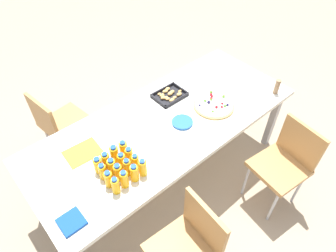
# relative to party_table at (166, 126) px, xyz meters

# --- Properties ---
(ground_plane) EXTENTS (12.00, 12.00, 0.00)m
(ground_plane) POSITION_rel_party_table_xyz_m (0.00, 0.00, -0.67)
(ground_plane) COLOR tan
(party_table) EXTENTS (2.34, 0.96, 0.73)m
(party_table) POSITION_rel_party_table_xyz_m (0.00, 0.00, 0.00)
(party_table) COLOR silver
(party_table) RESTS_ON ground_plane
(chair_far_left) EXTENTS (0.45, 0.45, 0.83)m
(chair_far_left) POSITION_rel_party_table_xyz_m (-0.61, 0.82, -0.17)
(chair_far_left) COLOR #B7844C
(chair_far_left) RESTS_ON ground_plane
(chair_near_right) EXTENTS (0.45, 0.45, 0.83)m
(chair_near_right) POSITION_rel_party_table_xyz_m (0.60, -0.83, -0.17)
(chair_near_right) COLOR #B7844C
(chair_near_right) RESTS_ON ground_plane
(chair_near_left) EXTENTS (0.43, 0.43, 0.83)m
(chair_near_left) POSITION_rel_party_table_xyz_m (-0.49, -0.81, -0.17)
(chair_near_left) COLOR #B7844C
(chair_near_left) RESTS_ON ground_plane
(juice_bottle_0) EXTENTS (0.05, 0.05, 0.15)m
(juice_bottle_0) POSITION_rel_party_table_xyz_m (-0.69, -0.29, 0.12)
(juice_bottle_0) COLOR #F9AF14
(juice_bottle_0) RESTS_ON party_table
(juice_bottle_1) EXTENTS (0.06, 0.06, 0.15)m
(juice_bottle_1) POSITION_rel_party_table_xyz_m (-0.61, -0.29, 0.13)
(juice_bottle_1) COLOR #FAAD14
(juice_bottle_1) RESTS_ON party_table
(juice_bottle_2) EXTENTS (0.06, 0.06, 0.15)m
(juice_bottle_2) POSITION_rel_party_table_xyz_m (-0.53, -0.29, 0.13)
(juice_bottle_2) COLOR #FAAF14
(juice_bottle_2) RESTS_ON party_table
(juice_bottle_3) EXTENTS (0.06, 0.06, 0.15)m
(juice_bottle_3) POSITION_rel_party_table_xyz_m (-0.46, -0.30, 0.13)
(juice_bottle_3) COLOR #F8AE14
(juice_bottle_3) RESTS_ON party_table
(juice_bottle_4) EXTENTS (0.06, 0.06, 0.14)m
(juice_bottle_4) POSITION_rel_party_table_xyz_m (-0.69, -0.22, 0.12)
(juice_bottle_4) COLOR #F9AB14
(juice_bottle_4) RESTS_ON party_table
(juice_bottle_5) EXTENTS (0.06, 0.06, 0.15)m
(juice_bottle_5) POSITION_rel_party_table_xyz_m (-0.61, -0.21, 0.12)
(juice_bottle_5) COLOR #F9AD14
(juice_bottle_5) RESTS_ON party_table
(juice_bottle_6) EXTENTS (0.05, 0.05, 0.15)m
(juice_bottle_6) POSITION_rel_party_table_xyz_m (-0.54, -0.22, 0.13)
(juice_bottle_6) COLOR #F9AD14
(juice_bottle_6) RESTS_ON party_table
(juice_bottle_7) EXTENTS (0.05, 0.05, 0.14)m
(juice_bottle_7) POSITION_rel_party_table_xyz_m (-0.47, -0.22, 0.12)
(juice_bottle_7) COLOR #F8AE14
(juice_bottle_7) RESTS_ON party_table
(juice_bottle_8) EXTENTS (0.06, 0.06, 0.14)m
(juice_bottle_8) POSITION_rel_party_table_xyz_m (-0.69, -0.14, 0.12)
(juice_bottle_8) COLOR #F8AE14
(juice_bottle_8) RESTS_ON party_table
(juice_bottle_9) EXTENTS (0.06, 0.06, 0.14)m
(juice_bottle_9) POSITION_rel_party_table_xyz_m (-0.62, -0.14, 0.12)
(juice_bottle_9) COLOR #F9B014
(juice_bottle_9) RESTS_ON party_table
(juice_bottle_10) EXTENTS (0.06, 0.06, 0.14)m
(juice_bottle_10) POSITION_rel_party_table_xyz_m (-0.54, -0.15, 0.12)
(juice_bottle_10) COLOR #FAAD14
(juice_bottle_10) RESTS_ON party_table
(juice_bottle_11) EXTENTS (0.06, 0.06, 0.14)m
(juice_bottle_11) POSITION_rel_party_table_xyz_m (-0.47, -0.14, 0.12)
(juice_bottle_11) COLOR #FAAB14
(juice_bottle_11) RESTS_ON party_table
(juice_bottle_12) EXTENTS (0.06, 0.06, 0.14)m
(juice_bottle_12) POSITION_rel_party_table_xyz_m (-0.68, -0.07, 0.12)
(juice_bottle_12) COLOR #F9AC14
(juice_bottle_12) RESTS_ON party_table
(juice_bottle_13) EXTENTS (0.06, 0.06, 0.13)m
(juice_bottle_13) POSITION_rel_party_table_xyz_m (-0.62, -0.06, 0.12)
(juice_bottle_13) COLOR #FBAD14
(juice_bottle_13) RESTS_ON party_table
(juice_bottle_14) EXTENTS (0.06, 0.06, 0.15)m
(juice_bottle_14) POSITION_rel_party_table_xyz_m (-0.54, -0.06, 0.13)
(juice_bottle_14) COLOR #FBAB14
(juice_bottle_14) RESTS_ON party_table
(juice_bottle_15) EXTENTS (0.06, 0.06, 0.14)m
(juice_bottle_15) POSITION_rel_party_table_xyz_m (-0.46, -0.06, 0.12)
(juice_bottle_15) COLOR #FAAC14
(juice_bottle_15) RESTS_ON party_table
(fruit_pizza) EXTENTS (0.36, 0.36, 0.05)m
(fruit_pizza) POSITION_rel_party_table_xyz_m (0.45, -0.13, 0.07)
(fruit_pizza) COLOR tan
(fruit_pizza) RESTS_ON party_table
(snack_tray) EXTENTS (0.28, 0.21, 0.04)m
(snack_tray) POSITION_rel_party_table_xyz_m (0.24, 0.22, 0.07)
(snack_tray) COLOR black
(snack_tray) RESTS_ON party_table
(plate_stack) EXTENTS (0.17, 0.17, 0.02)m
(plate_stack) POSITION_rel_party_table_xyz_m (0.09, -0.10, 0.07)
(plate_stack) COLOR blue
(plate_stack) RESTS_ON party_table
(napkin_stack) EXTENTS (0.15, 0.15, 0.02)m
(napkin_stack) POSITION_rel_party_table_xyz_m (-1.02, -0.30, 0.07)
(napkin_stack) COLOR #194CA5
(napkin_stack) RESTS_ON party_table
(cardboard_tube) EXTENTS (0.04, 0.04, 0.14)m
(cardboard_tube) POSITION_rel_party_table_xyz_m (1.00, -0.38, 0.13)
(cardboard_tube) COLOR #9E7A56
(cardboard_tube) RESTS_ON party_table
(paper_folder) EXTENTS (0.27, 0.21, 0.01)m
(paper_folder) POSITION_rel_party_table_xyz_m (-0.69, 0.16, 0.06)
(paper_folder) COLOR yellow
(paper_folder) RESTS_ON party_table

